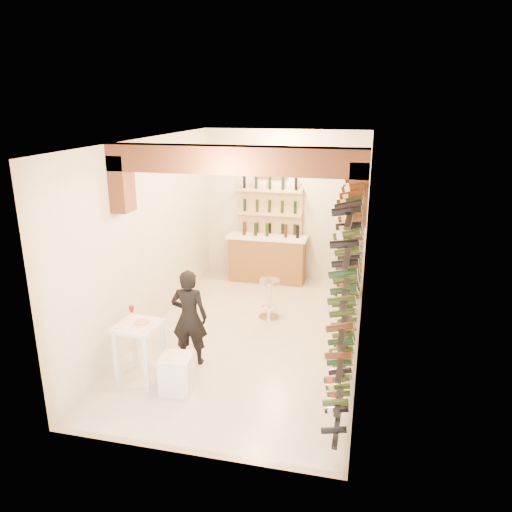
{
  "coord_description": "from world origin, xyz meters",
  "views": [
    {
      "loc": [
        1.78,
        -7.26,
        3.76
      ],
      "look_at": [
        0.0,
        0.3,
        1.3
      ],
      "focal_mm": 34.53,
      "sensor_mm": 36.0,
      "label": 1
    }
  ],
  "objects_px": {
    "person": "(189,317)",
    "chrome_barstool": "(269,296)",
    "tasting_table": "(139,334)",
    "crate_lower": "(345,287)",
    "back_counter": "(267,257)",
    "white_stool": "(177,373)",
    "wine_rack": "(350,253)"
  },
  "relations": [
    {
      "from": "back_counter",
      "to": "person",
      "type": "height_order",
      "value": "person"
    },
    {
      "from": "back_counter",
      "to": "chrome_barstool",
      "type": "height_order",
      "value": "back_counter"
    },
    {
      "from": "wine_rack",
      "to": "back_counter",
      "type": "bearing_deg",
      "value": 124.66
    },
    {
      "from": "wine_rack",
      "to": "person",
      "type": "height_order",
      "value": "wine_rack"
    },
    {
      "from": "wine_rack",
      "to": "crate_lower",
      "type": "bearing_deg",
      "value": 93.41
    },
    {
      "from": "back_counter",
      "to": "chrome_barstool",
      "type": "relative_size",
      "value": 2.31
    },
    {
      "from": "wine_rack",
      "to": "white_stool",
      "type": "height_order",
      "value": "wine_rack"
    },
    {
      "from": "white_stool",
      "to": "back_counter",
      "type": "bearing_deg",
      "value": 86.21
    },
    {
      "from": "chrome_barstool",
      "to": "white_stool",
      "type": "bearing_deg",
      "value": -106.17
    },
    {
      "from": "white_stool",
      "to": "crate_lower",
      "type": "height_order",
      "value": "white_stool"
    },
    {
      "from": "person",
      "to": "wine_rack",
      "type": "bearing_deg",
      "value": -159.18
    },
    {
      "from": "tasting_table",
      "to": "crate_lower",
      "type": "bearing_deg",
      "value": 60.9
    },
    {
      "from": "back_counter",
      "to": "chrome_barstool",
      "type": "bearing_deg",
      "value": -76.97
    },
    {
      "from": "wine_rack",
      "to": "back_counter",
      "type": "distance_m",
      "value": 3.38
    },
    {
      "from": "white_stool",
      "to": "chrome_barstool",
      "type": "bearing_deg",
      "value": 73.83
    },
    {
      "from": "chrome_barstool",
      "to": "tasting_table",
      "type": "bearing_deg",
      "value": -119.52
    },
    {
      "from": "wine_rack",
      "to": "person",
      "type": "relative_size",
      "value": 3.89
    },
    {
      "from": "wine_rack",
      "to": "tasting_table",
      "type": "distance_m",
      "value": 3.31
    },
    {
      "from": "chrome_barstool",
      "to": "back_counter",
      "type": "bearing_deg",
      "value": 103.03
    },
    {
      "from": "crate_lower",
      "to": "person",
      "type": "bearing_deg",
      "value": -122.44
    },
    {
      "from": "person",
      "to": "tasting_table",
      "type": "bearing_deg",
      "value": 43.07
    },
    {
      "from": "tasting_table",
      "to": "chrome_barstool",
      "type": "height_order",
      "value": "tasting_table"
    },
    {
      "from": "person",
      "to": "crate_lower",
      "type": "xyz_separation_m",
      "value": [
        2.08,
        3.27,
        -0.58
      ]
    },
    {
      "from": "person",
      "to": "chrome_barstool",
      "type": "height_order",
      "value": "person"
    },
    {
      "from": "white_stool",
      "to": "person",
      "type": "height_order",
      "value": "person"
    },
    {
      "from": "back_counter",
      "to": "crate_lower",
      "type": "distance_m",
      "value": 1.8
    },
    {
      "from": "person",
      "to": "chrome_barstool",
      "type": "bearing_deg",
      "value": -119.71
    },
    {
      "from": "crate_lower",
      "to": "tasting_table",
      "type": "bearing_deg",
      "value": -124.03
    },
    {
      "from": "white_stool",
      "to": "person",
      "type": "xyz_separation_m",
      "value": [
        -0.08,
        0.76,
        0.48
      ]
    },
    {
      "from": "tasting_table",
      "to": "crate_lower",
      "type": "xyz_separation_m",
      "value": [
        2.6,
        3.86,
        -0.54
      ]
    },
    {
      "from": "back_counter",
      "to": "crate_lower",
      "type": "xyz_separation_m",
      "value": [
        1.7,
        -0.45,
        -0.38
      ]
    },
    {
      "from": "crate_lower",
      "to": "white_stool",
      "type": "bearing_deg",
      "value": -116.35
    }
  ]
}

